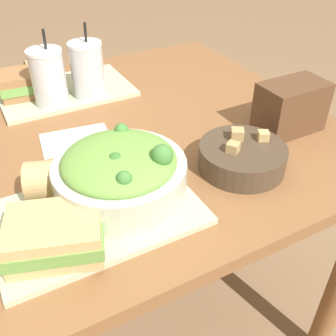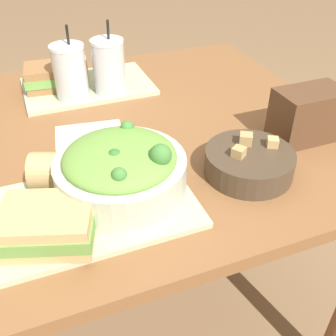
{
  "view_description": "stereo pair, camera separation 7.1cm",
  "coord_description": "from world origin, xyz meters",
  "px_view_note": "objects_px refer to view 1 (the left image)",
  "views": [
    {
      "loc": [
        -0.18,
        -0.79,
        1.24
      ],
      "look_at": [
        0.09,
        -0.29,
        0.82
      ],
      "focal_mm": 42.0,
      "sensor_mm": 36.0,
      "label": 1
    },
    {
      "loc": [
        -0.12,
        -0.82,
        1.24
      ],
      "look_at": [
        0.09,
        -0.29,
        0.82
      ],
      "focal_mm": 42.0,
      "sensor_mm": 36.0,
      "label": 2
    }
  ],
  "objects_px": {
    "sandwich_far": "(29,82)",
    "chip_bag": "(291,107)",
    "salad_bowl": "(121,173)",
    "soup_bowl": "(242,156)",
    "napkin_folded": "(75,141)",
    "sandwich_near": "(54,235)",
    "baguette_far": "(44,70)",
    "drink_cup_dark": "(49,79)",
    "drink_cup_red": "(88,71)",
    "baguette_near": "(62,178)"
  },
  "relations": [
    {
      "from": "baguette_near",
      "to": "sandwich_far",
      "type": "xyz_separation_m",
      "value": [
        0.04,
        0.48,
        -0.0
      ]
    },
    {
      "from": "sandwich_far",
      "to": "baguette_far",
      "type": "bearing_deg",
      "value": 51.34
    },
    {
      "from": "napkin_folded",
      "to": "sandwich_near",
      "type": "bearing_deg",
      "value": -111.96
    },
    {
      "from": "sandwich_far",
      "to": "sandwich_near",
      "type": "bearing_deg",
      "value": -93.2
    },
    {
      "from": "baguette_far",
      "to": "soup_bowl",
      "type": "bearing_deg",
      "value": -158.99
    },
    {
      "from": "baguette_far",
      "to": "napkin_folded",
      "type": "distance_m",
      "value": 0.35
    },
    {
      "from": "baguette_near",
      "to": "chip_bag",
      "type": "height_order",
      "value": "chip_bag"
    },
    {
      "from": "salad_bowl",
      "to": "sandwich_near",
      "type": "height_order",
      "value": "salad_bowl"
    },
    {
      "from": "chip_bag",
      "to": "drink_cup_red",
      "type": "bearing_deg",
      "value": 133.58
    },
    {
      "from": "sandwich_near",
      "to": "sandwich_far",
      "type": "height_order",
      "value": "same"
    },
    {
      "from": "soup_bowl",
      "to": "baguette_near",
      "type": "height_order",
      "value": "baguette_near"
    },
    {
      "from": "soup_bowl",
      "to": "sandwich_near",
      "type": "distance_m",
      "value": 0.41
    },
    {
      "from": "sandwich_far",
      "to": "napkin_folded",
      "type": "relative_size",
      "value": 0.97
    },
    {
      "from": "drink_cup_red",
      "to": "chip_bag",
      "type": "height_order",
      "value": "drink_cup_red"
    },
    {
      "from": "sandwich_far",
      "to": "chip_bag",
      "type": "xyz_separation_m",
      "value": [
        0.51,
        -0.48,
        0.02
      ]
    },
    {
      "from": "sandwich_far",
      "to": "baguette_near",
      "type": "bearing_deg",
      "value": -89.68
    },
    {
      "from": "soup_bowl",
      "to": "drink_cup_red",
      "type": "distance_m",
      "value": 0.5
    },
    {
      "from": "sandwich_near",
      "to": "drink_cup_dark",
      "type": "distance_m",
      "value": 0.54
    },
    {
      "from": "salad_bowl",
      "to": "soup_bowl",
      "type": "xyz_separation_m",
      "value": [
        0.26,
        -0.02,
        -0.04
      ]
    },
    {
      "from": "salad_bowl",
      "to": "drink_cup_dark",
      "type": "relative_size",
      "value": 1.25
    },
    {
      "from": "drink_cup_red",
      "to": "salad_bowl",
      "type": "bearing_deg",
      "value": -101.81
    },
    {
      "from": "baguette_far",
      "to": "baguette_near",
      "type": "bearing_deg",
      "value": 167.62
    },
    {
      "from": "salad_bowl",
      "to": "napkin_folded",
      "type": "height_order",
      "value": "salad_bowl"
    },
    {
      "from": "drink_cup_red",
      "to": "napkin_folded",
      "type": "distance_m",
      "value": 0.24
    },
    {
      "from": "chip_bag",
      "to": "sandwich_near",
      "type": "bearing_deg",
      "value": -167.53
    },
    {
      "from": "baguette_near",
      "to": "soup_bowl",
      "type": "bearing_deg",
      "value": -81.84
    },
    {
      "from": "salad_bowl",
      "to": "chip_bag",
      "type": "height_order",
      "value": "salad_bowl"
    },
    {
      "from": "baguette_far",
      "to": "drink_cup_dark",
      "type": "distance_m",
      "value": 0.15
    },
    {
      "from": "sandwich_far",
      "to": "salad_bowl",
      "type": "bearing_deg",
      "value": -78.87
    },
    {
      "from": "chip_bag",
      "to": "napkin_folded",
      "type": "bearing_deg",
      "value": 158.28
    },
    {
      "from": "sandwich_far",
      "to": "baguette_far",
      "type": "xyz_separation_m",
      "value": [
        0.06,
        0.06,
        0.0
      ]
    },
    {
      "from": "baguette_far",
      "to": "drink_cup_dark",
      "type": "relative_size",
      "value": 0.49
    },
    {
      "from": "sandwich_near",
      "to": "napkin_folded",
      "type": "distance_m",
      "value": 0.35
    },
    {
      "from": "salad_bowl",
      "to": "soup_bowl",
      "type": "bearing_deg",
      "value": -4.97
    },
    {
      "from": "soup_bowl",
      "to": "drink_cup_dark",
      "type": "bearing_deg",
      "value": 120.51
    },
    {
      "from": "salad_bowl",
      "to": "drink_cup_red",
      "type": "relative_size",
      "value": 1.24
    },
    {
      "from": "baguette_near",
      "to": "sandwich_far",
      "type": "distance_m",
      "value": 0.48
    },
    {
      "from": "salad_bowl",
      "to": "chip_bag",
      "type": "distance_m",
      "value": 0.46
    },
    {
      "from": "baguette_near",
      "to": "napkin_folded",
      "type": "height_order",
      "value": "baguette_near"
    },
    {
      "from": "sandwich_far",
      "to": "drink_cup_dark",
      "type": "height_order",
      "value": "drink_cup_dark"
    },
    {
      "from": "baguette_far",
      "to": "chip_bag",
      "type": "relative_size",
      "value": 0.61
    },
    {
      "from": "sandwich_far",
      "to": "baguette_far",
      "type": "distance_m",
      "value": 0.08
    },
    {
      "from": "drink_cup_dark",
      "to": "baguette_near",
      "type": "bearing_deg",
      "value": -102.24
    },
    {
      "from": "salad_bowl",
      "to": "sandwich_far",
      "type": "xyz_separation_m",
      "value": [
        -0.05,
        0.53,
        -0.02
      ]
    },
    {
      "from": "drink_cup_dark",
      "to": "drink_cup_red",
      "type": "bearing_deg",
      "value": 0.0
    },
    {
      "from": "chip_bag",
      "to": "baguette_near",
      "type": "bearing_deg",
      "value": 179.94
    },
    {
      "from": "drink_cup_red",
      "to": "napkin_folded",
      "type": "bearing_deg",
      "value": -118.83
    },
    {
      "from": "baguette_far",
      "to": "chip_bag",
      "type": "distance_m",
      "value": 0.7
    },
    {
      "from": "soup_bowl",
      "to": "drink_cup_dark",
      "type": "relative_size",
      "value": 0.93
    },
    {
      "from": "sandwich_far",
      "to": "chip_bag",
      "type": "relative_size",
      "value": 1.06
    }
  ]
}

